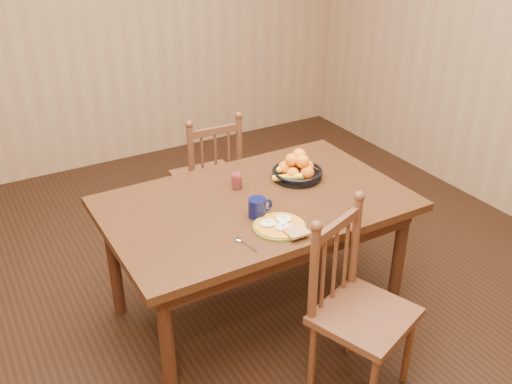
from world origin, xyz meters
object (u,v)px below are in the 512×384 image
dining_table (256,214)px  coffee_mug (258,207)px  fruit_bowl (297,169)px  chair_near (358,309)px  breakfast_plate (280,226)px  chair_far (209,178)px

dining_table → coffee_mug: 0.21m
coffee_mug → fruit_bowl: bearing=32.4°
chair_near → breakfast_plate: bearing=94.6°
fruit_bowl → chair_far: bearing=102.9°
dining_table → coffee_mug: size_ratio=11.97×
coffee_mug → breakfast_plate: bearing=-76.8°
chair_near → coffee_mug: chair_near is taller
breakfast_plate → fruit_bowl: 0.56m
breakfast_plate → chair_far: bearing=81.2°
dining_table → chair_near: 0.75m
coffee_mug → chair_near: bearing=-68.5°
dining_table → chair_far: bearing=80.7°
dining_table → breakfast_plate: bearing=-97.2°
chair_far → coffee_mug: size_ratio=6.91×
dining_table → breakfast_plate: breakfast_plate is taller
dining_table → chair_near: chair_near is taller
breakfast_plate → fruit_bowl: size_ratio=0.99×
coffee_mug → dining_table: bearing=63.2°
coffee_mug → fruit_bowl: size_ratio=0.46×
coffee_mug → fruit_bowl: (0.41, 0.26, 0.00)m
chair_near → coffee_mug: size_ratio=7.07×
dining_table → breakfast_plate: 0.32m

